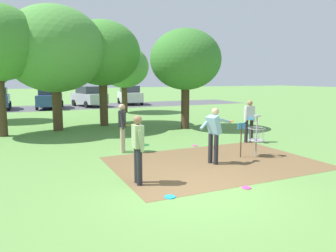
# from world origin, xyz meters

# --- Properties ---
(ground_plane) EXTENTS (160.00, 160.00, 0.00)m
(ground_plane) POSITION_xyz_m (0.00, 0.00, 0.00)
(ground_plane) COLOR #5B8942
(dirt_tee_pad) EXTENTS (6.20, 4.33, 0.01)m
(dirt_tee_pad) POSITION_xyz_m (1.78, 2.00, 0.00)
(dirt_tee_pad) COLOR brown
(dirt_tee_pad) RESTS_ON ground
(disc_golf_basket) EXTENTS (0.98, 0.58, 1.39)m
(disc_golf_basket) POSITION_xyz_m (3.42, 2.12, 0.75)
(disc_golf_basket) COLOR #9E9EA3
(disc_golf_basket) RESTS_ON ground
(player_foreground_watching) EXTENTS (0.45, 0.49, 1.71)m
(player_foreground_watching) POSITION_xyz_m (-0.37, 4.57, 0.97)
(player_foreground_watching) COLOR tan
(player_foreground_watching) RESTS_ON ground
(player_throwing) EXTENTS (1.17, 0.45, 1.71)m
(player_throwing) POSITION_xyz_m (1.68, 1.91, 0.99)
(player_throwing) COLOR #232328
(player_throwing) RESTS_ON ground
(player_waiting_left) EXTENTS (0.50, 0.44, 1.71)m
(player_waiting_left) POSITION_xyz_m (4.78, 4.09, 0.97)
(player_waiting_left) COLOR #232328
(player_waiting_left) RESTS_ON ground
(player_waiting_right) EXTENTS (0.41, 0.48, 1.71)m
(player_waiting_right) POSITION_xyz_m (-1.04, 1.07, 0.97)
(player_waiting_right) COLOR #232328
(player_waiting_right) RESTS_ON ground
(frisbee_near_basket) EXTENTS (0.22, 0.22, 0.02)m
(frisbee_near_basket) POSITION_xyz_m (2.47, 4.41, 0.01)
(frisbee_near_basket) COLOR #E53D99
(frisbee_near_basket) RESTS_ON ground
(frisbee_by_tee) EXTENTS (0.25, 0.25, 0.02)m
(frisbee_by_tee) POSITION_xyz_m (-0.73, -0.08, 0.01)
(frisbee_by_tee) COLOR #1E93DB
(frisbee_by_tee) RESTS_ON ground
(frisbee_mid_grass) EXTENTS (0.22, 0.22, 0.02)m
(frisbee_mid_grass) POSITION_xyz_m (1.19, -0.31, 0.01)
(frisbee_mid_grass) COLOR #E53D99
(frisbee_mid_grass) RESTS_ON ground
(tree_near_right) EXTENTS (4.88, 4.88, 6.05)m
(tree_near_right) POSITION_xyz_m (-1.90, 10.54, 3.96)
(tree_near_right) COLOR #4C3823
(tree_near_right) RESTS_ON ground
(tree_mid_left) EXTENTS (3.69, 3.69, 5.00)m
(tree_mid_left) POSITION_xyz_m (3.63, 17.16, 3.41)
(tree_mid_left) COLOR #4C3823
(tree_mid_left) RESTS_ON ground
(tree_mid_right) EXTENTS (3.59, 3.59, 5.05)m
(tree_mid_right) POSITION_xyz_m (4.15, 8.41, 3.50)
(tree_mid_right) COLOR #422D1E
(tree_mid_right) RESTS_ON ground
(tree_far_left) EXTENTS (4.08, 4.08, 5.65)m
(tree_far_left) POSITION_xyz_m (0.60, 11.25, 3.89)
(tree_far_left) COLOR #4C3823
(tree_far_left) RESTS_ON ground
(parking_lot_strip) EXTENTS (36.00, 6.00, 0.01)m
(parking_lot_strip) POSITION_xyz_m (0.00, 23.86, 0.00)
(parking_lot_strip) COLOR #4C4C51
(parking_lot_strip) RESTS_ON ground
(parked_car_center_left) EXTENTS (2.53, 4.46, 1.84)m
(parked_car_center_left) POSITION_xyz_m (-1.18, 23.06, 0.92)
(parked_car_center_left) COLOR #2D4784
(parked_car_center_left) RESTS_ON ground
(parked_car_center_right) EXTENTS (2.81, 4.52, 1.84)m
(parked_car_center_right) POSITION_xyz_m (2.26, 23.77, 0.92)
(parked_car_center_right) COLOR #B2B7BC
(parked_car_center_right) RESTS_ON ground
(parked_car_rightmost) EXTENTS (2.36, 4.39, 1.84)m
(parked_car_rightmost) POSITION_xyz_m (6.42, 24.42, 0.92)
(parked_car_rightmost) COLOR silver
(parked_car_rightmost) RESTS_ON ground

